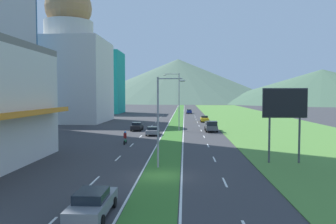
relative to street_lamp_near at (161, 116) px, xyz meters
name	(u,v)px	position (x,y,z in m)	size (l,w,h in m)	color
ground_plane	(161,176)	(0.18, -3.16, -4.84)	(600.00, 600.00, 0.00)	#38383A
grass_median	(177,120)	(0.18, 56.84, -4.81)	(3.20, 240.00, 0.06)	#387028
grass_verge_right	(256,120)	(20.78, 56.84, -4.81)	(24.00, 240.00, 0.06)	#518438
lane_dash_left_2	(95,181)	(-4.92, -4.78, -4.84)	(0.16, 2.80, 0.01)	silver
lane_dash_left_3	(118,158)	(-4.92, 4.41, -4.84)	(0.16, 2.80, 0.01)	silver
lane_dash_left_4	(132,145)	(-4.92, 13.60, -4.84)	(0.16, 2.80, 0.01)	silver
lane_dash_left_5	(141,136)	(-4.92, 22.79, -4.84)	(0.16, 2.80, 0.01)	silver
lane_dash_left_6	(147,130)	(-4.92, 31.98, -4.84)	(0.16, 2.80, 0.01)	silver
lane_dash_left_7	(152,126)	(-4.92, 41.16, -4.84)	(0.16, 2.80, 0.01)	silver
lane_dash_left_8	(156,122)	(-4.92, 50.35, -4.84)	(0.16, 2.80, 0.01)	silver
lane_dash_left_9	(159,119)	(-4.92, 59.54, -4.84)	(0.16, 2.80, 0.01)	silver
lane_dash_left_10	(161,117)	(-4.92, 68.73, -4.84)	(0.16, 2.80, 0.01)	silver
lane_dash_left_11	(163,115)	(-4.92, 77.92, -4.84)	(0.16, 2.80, 0.01)	silver
lane_dash_right_2	(225,182)	(5.28, -4.78, -4.84)	(0.16, 2.80, 0.01)	silver
lane_dash_right_3	(214,159)	(5.28, 4.41, -4.84)	(0.16, 2.80, 0.01)	silver
lane_dash_right_4	(208,146)	(5.28, 13.60, -4.84)	(0.16, 2.80, 0.01)	silver
lane_dash_right_5	(204,137)	(5.28, 22.79, -4.84)	(0.16, 2.80, 0.01)	silver
lane_dash_right_6	(201,130)	(5.28, 31.98, -4.84)	(0.16, 2.80, 0.01)	silver
lane_dash_right_7	(199,126)	(5.28, 41.16, -4.84)	(0.16, 2.80, 0.01)	silver
lane_dash_right_8	(197,122)	(5.28, 50.35, -4.84)	(0.16, 2.80, 0.01)	silver
lane_dash_right_9	(196,119)	(5.28, 59.54, -4.84)	(0.16, 2.80, 0.01)	silver
lane_dash_right_10	(195,117)	(5.28, 68.73, -4.84)	(0.16, 2.80, 0.01)	silver
lane_dash_right_11	(194,115)	(5.28, 77.92, -4.84)	(0.16, 2.80, 0.01)	silver
edge_line_median_left	(170,120)	(-1.57, 56.84, -4.84)	(0.16, 240.00, 0.01)	silver
edge_line_median_right	(184,120)	(1.93, 56.84, -4.84)	(0.16, 240.00, 0.01)	silver
domed_building	(69,66)	(-26.36, 51.04, 9.04)	(18.14, 18.14, 33.60)	silver
midrise_colored	(101,83)	(-27.81, 88.21, 6.10)	(14.67, 14.67, 21.90)	teal
hill_far_left	(96,85)	(-83.89, 288.59, 10.83)	(126.85, 126.85, 31.34)	#3D5647
hill_far_center	(178,80)	(-3.97, 274.84, 14.55)	(185.83, 185.83, 38.78)	#516B56
hill_far_right	(322,86)	(106.05, 227.54, 7.95)	(172.57, 172.57, 25.58)	#47664C
street_lamp_near	(161,116)	(0.00, 0.00, 0.00)	(2.61, 0.37, 8.39)	#99999E
street_lamp_mid	(177,98)	(0.83, 30.95, 1.22)	(3.01, 0.28, 10.67)	#99999E
billboard_roadside	(285,107)	(11.96, 2.64, 0.70)	(4.36, 0.28, 7.42)	#4C4C51
car_0	(205,119)	(7.03, 51.07, -4.06)	(1.98, 4.08, 1.54)	yellow
car_1	(153,131)	(-3.18, 24.64, -4.11)	(2.04, 4.35, 1.42)	slate
car_2	(189,111)	(3.75, 86.47, -4.07)	(1.90, 4.79, 1.48)	navy
car_3	(92,203)	(-2.97, -12.38, -4.08)	(2.00, 4.80, 1.51)	slate
car_4	(137,126)	(-6.80, 31.56, -4.06)	(2.01, 4.46, 1.54)	black
pickup_truck_0	(211,126)	(7.01, 30.36, -3.86)	(2.18, 5.40, 2.00)	#515459
motorcycle_rider	(125,139)	(-5.92, 14.25, -4.10)	(0.36, 2.00, 1.80)	black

